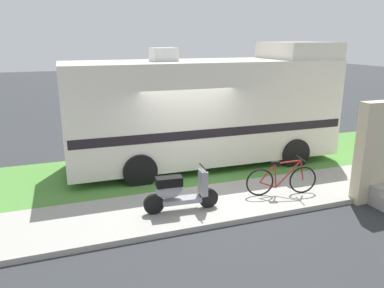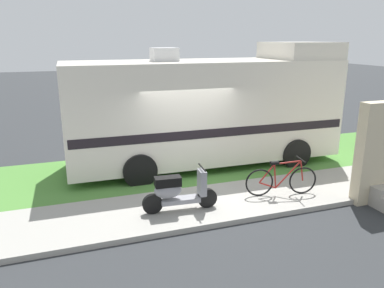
% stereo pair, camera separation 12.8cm
% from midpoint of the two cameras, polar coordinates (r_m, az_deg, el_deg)
% --- Properties ---
extents(ground_plane, '(80.00, 80.00, 0.00)m').
position_cam_midpoint_polar(ground_plane, '(9.82, 0.74, -6.66)').
color(ground_plane, '#2D3033').
extents(sidewalk, '(24.00, 2.00, 0.12)m').
position_cam_midpoint_polar(sidewalk, '(8.78, 3.43, -9.11)').
color(sidewalk, '#9E9B93').
rests_on(sidewalk, ground).
extents(grass_strip, '(24.00, 3.40, 0.08)m').
position_cam_midpoint_polar(grass_strip, '(11.14, -1.88, -3.69)').
color(grass_strip, '#4C8438').
rests_on(grass_strip, ground).
extents(motorhome_rv, '(8.04, 2.57, 3.65)m').
position_cam_midpoint_polar(motorhome_rv, '(11.13, 2.83, 5.32)').
color(motorhome_rv, silver).
rests_on(motorhome_rv, ground).
extents(scooter, '(1.66, 0.50, 0.97)m').
position_cam_midpoint_polar(scooter, '(8.13, -1.80, -7.19)').
color(scooter, black).
rests_on(scooter, ground).
extents(bicycle, '(1.73, 0.54, 0.89)m').
position_cam_midpoint_polar(bicycle, '(9.21, 13.83, -5.34)').
color(bicycle, black).
rests_on(bicycle, ground).
extents(pickup_truck_near, '(5.19, 2.25, 1.75)m').
position_cam_midpoint_polar(pickup_truck_near, '(16.39, 7.56, 5.75)').
color(pickup_truck_near, silver).
rests_on(pickup_truck_near, ground).
extents(pickup_truck_far, '(5.81, 2.29, 1.77)m').
position_cam_midpoint_polar(pickup_truck_far, '(20.53, 6.39, 7.82)').
color(pickup_truck_far, '#B7B29E').
rests_on(pickup_truck_far, ground).
extents(bottle_spare, '(0.08, 0.08, 0.30)m').
position_cam_midpoint_polar(bottle_spare, '(11.24, 26.40, -4.09)').
color(bottle_spare, navy).
rests_on(bottle_spare, ground).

